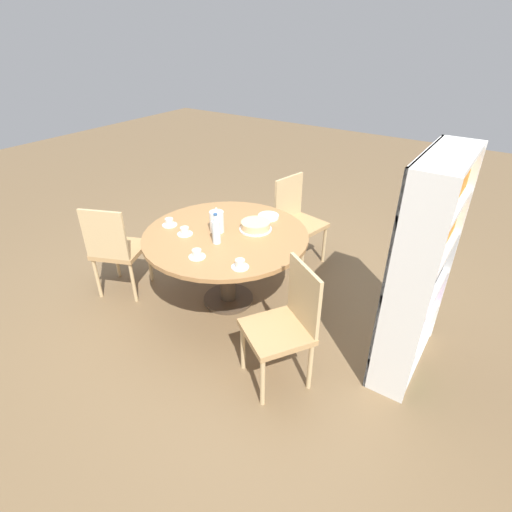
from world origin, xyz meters
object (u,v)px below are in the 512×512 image
object	(u,v)px
chair_b	(297,219)
cup_c	(240,264)
cake_main	(256,226)
cup_a	(197,254)
chair_c	(116,248)
bookshelf	(417,275)
water_bottle	(216,231)
cup_b	(185,232)
cup_d	(169,223)
chair_a	(285,323)
coffee_pot	(217,221)

from	to	relation	value
chair_b	cup_c	distance (m)	1.43
cake_main	cup_a	xyz separation A→B (m)	(0.64, -0.11, -0.01)
chair_c	bookshelf	bearing A→B (deg)	171.13
water_bottle	chair_b	bearing A→B (deg)	174.81
cup_b	cup_d	xyz separation A→B (m)	(-0.05, -0.23, 0.00)
chair_b	cup_a	size ratio (longest dim) A/B	6.92
chair_a	coffee_pot	world-z (taller)	coffee_pot
cup_c	cup_d	world-z (taller)	same
water_bottle	cup_a	world-z (taller)	water_bottle
bookshelf	coffee_pot	bearing A→B (deg)	95.65
chair_b	cup_c	bearing A→B (deg)	-156.92
chair_a	water_bottle	distance (m)	0.97
chair_a	chair_c	distance (m)	1.82
chair_a	chair_c	bearing A→B (deg)	-148.46
chair_c	cup_d	distance (m)	0.57
chair_a	cake_main	bearing A→B (deg)	168.57
chair_c	water_bottle	bearing A→B (deg)	173.95
chair_c	cup_c	world-z (taller)	chair_c
chair_a	cup_c	size ratio (longest dim) A/B	6.92
cup_d	cup_a	bearing A→B (deg)	63.51
chair_b	coffee_pot	distance (m)	1.10
chair_b	cup_b	world-z (taller)	chair_b
cup_b	cup_a	bearing A→B (deg)	55.68
cup_c	coffee_pot	bearing A→B (deg)	-125.64
chair_a	cup_c	distance (m)	0.55
water_bottle	cup_d	xyz separation A→B (m)	(-0.02, -0.55, -0.08)
chair_c	water_bottle	xyz separation A→B (m)	(-0.29, 0.96, 0.32)
chair_a	cup_a	xyz separation A→B (m)	(-0.07, -0.83, 0.24)
cake_main	cup_b	size ratio (longest dim) A/B	2.15
chair_a	cup_c	xyz separation A→B (m)	(-0.14, -0.47, 0.24)
chair_a	chair_b	size ratio (longest dim) A/B	1.00
cup_b	chair_b	bearing A→B (deg)	160.71
coffee_pot	chair_a	bearing A→B (deg)	63.01
chair_c	cup_a	distance (m)	1.01
chair_b	cup_c	xyz separation A→B (m)	(1.39, 0.27, 0.24)
chair_c	cake_main	bearing A→B (deg)	-171.42
cake_main	chair_b	bearing A→B (deg)	-178.49
chair_a	cake_main	distance (m)	1.05
cake_main	chair_a	bearing A→B (deg)	45.50
coffee_pot	chair_b	bearing A→B (deg)	167.21
water_bottle	cup_d	size ratio (longest dim) A/B	1.98
cup_b	cup_c	bearing A→B (deg)	76.61
chair_b	cup_d	world-z (taller)	chair_b
coffee_pot	cup_a	size ratio (longest dim) A/B	1.69
cake_main	cup_b	distance (m)	0.61
cup_b	cup_c	size ratio (longest dim) A/B	1.00
chair_a	cup_b	xyz separation A→B (m)	(-0.30, -1.17, 0.24)
chair_a	water_bottle	world-z (taller)	water_bottle
cup_a	cup_d	world-z (taller)	same
chair_a	bookshelf	xyz separation A→B (m)	(-0.66, 0.65, 0.28)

